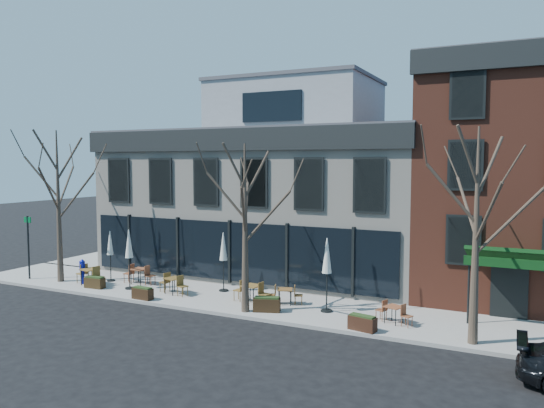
% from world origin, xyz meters
% --- Properties ---
extents(ground, '(120.00, 120.00, 0.00)m').
position_xyz_m(ground, '(0.00, 0.00, 0.00)').
color(ground, black).
rests_on(ground, ground).
extents(sidewalk_front, '(33.50, 4.70, 0.15)m').
position_xyz_m(sidewalk_front, '(3.25, -2.15, 0.07)').
color(sidewalk_front, gray).
rests_on(sidewalk_front, ground).
extents(sidewalk_side, '(4.50, 12.00, 0.15)m').
position_xyz_m(sidewalk_side, '(-11.25, 6.00, 0.07)').
color(sidewalk_side, gray).
rests_on(sidewalk_side, ground).
extents(corner_building, '(18.39, 10.39, 11.10)m').
position_xyz_m(corner_building, '(0.07, 5.07, 4.72)').
color(corner_building, beige).
rests_on(corner_building, ground).
extents(red_brick_building, '(8.20, 11.78, 11.18)m').
position_xyz_m(red_brick_building, '(13.00, 4.98, 5.64)').
color(red_brick_building, brown).
rests_on(red_brick_building, ground).
extents(tree_corner, '(3.93, 3.98, 7.92)m').
position_xyz_m(tree_corner, '(-8.49, -3.20, 4.25)').
color(tree_corner, '#382B21').
rests_on(tree_corner, sidewalk_front).
extents(tree_mid, '(3.50, 3.55, 7.04)m').
position_xyz_m(tree_mid, '(3.01, -3.90, 3.79)').
color(tree_mid, '#382B21').
rests_on(tree_mid, sidewalk_front).
extents(tree_right, '(3.72, 3.77, 7.48)m').
position_xyz_m(tree_right, '(12.01, -3.90, 4.02)').
color(tree_right, '#382B21').
rests_on(tree_right, sidewalk_front).
extents(sign_pole, '(0.50, 0.10, 3.40)m').
position_xyz_m(sign_pole, '(-10.50, -3.50, 2.07)').
color(sign_pole, black).
rests_on(sign_pole, sidewalk_front).
extents(call_box, '(0.26, 0.26, 1.30)m').
position_xyz_m(call_box, '(-7.02, -3.13, 0.84)').
color(call_box, '#0B149A').
rests_on(call_box, sidewalk_front).
extents(cafe_set_0, '(1.98, 0.91, 1.02)m').
position_xyz_m(cafe_set_0, '(-6.47, -3.14, 0.67)').
color(cafe_set_0, brown).
rests_on(cafe_set_0, sidewalk_front).
extents(cafe_set_1, '(1.85, 0.76, 0.97)m').
position_xyz_m(cafe_set_1, '(-4.38, -1.84, 0.65)').
color(cafe_set_1, brown).
rests_on(cafe_set_1, sidewalk_front).
extents(cafe_set_2, '(1.84, 0.89, 0.94)m').
position_xyz_m(cafe_set_2, '(-1.54, -2.76, 0.63)').
color(cafe_set_2, brown).
rests_on(cafe_set_2, sidewalk_front).
extents(cafe_set_3, '(1.89, 0.83, 0.98)m').
position_xyz_m(cafe_set_3, '(2.59, -2.56, 0.65)').
color(cafe_set_3, brown).
rests_on(cafe_set_3, sidewalk_front).
extents(cafe_set_4, '(1.63, 0.95, 0.84)m').
position_xyz_m(cafe_set_4, '(4.03, -2.15, 0.58)').
color(cafe_set_4, brown).
rests_on(cafe_set_4, sidewalk_front).
extents(cafe_set_5, '(1.60, 0.92, 0.83)m').
position_xyz_m(cafe_set_5, '(9.00, -2.80, 0.58)').
color(cafe_set_5, brown).
rests_on(cafe_set_5, sidewalk_front).
extents(umbrella_0, '(0.43, 0.43, 2.67)m').
position_xyz_m(umbrella_0, '(-6.16, -1.99, 2.03)').
color(umbrella_0, black).
rests_on(umbrella_0, sidewalk_front).
extents(umbrella_1, '(0.48, 0.48, 2.97)m').
position_xyz_m(umbrella_1, '(-4.08, -2.91, 2.25)').
color(umbrella_1, black).
rests_on(umbrella_1, sidewalk_front).
extents(umbrella_2, '(0.46, 0.46, 2.88)m').
position_xyz_m(umbrella_2, '(0.34, -1.26, 2.19)').
color(umbrella_2, black).
rests_on(umbrella_2, sidewalk_front).
extents(umbrella_4, '(0.50, 0.50, 3.12)m').
position_xyz_m(umbrella_4, '(6.08, -2.42, 2.35)').
color(umbrella_4, black).
rests_on(umbrella_4, sidewalk_front).
extents(planter_0, '(1.06, 0.47, 0.58)m').
position_xyz_m(planter_0, '(-5.78, -3.54, 0.44)').
color(planter_0, '#312310').
rests_on(planter_0, sidewalk_front).
extents(planter_1, '(1.03, 0.46, 0.56)m').
position_xyz_m(planter_1, '(-2.21, -4.20, 0.43)').
color(planter_1, black).
rests_on(planter_1, sidewalk_front).
extents(planter_2, '(1.21, 0.79, 0.63)m').
position_xyz_m(planter_2, '(3.82, -3.52, 0.46)').
color(planter_2, black).
rests_on(planter_2, sidewalk_front).
extents(planter_3, '(1.11, 0.62, 0.59)m').
position_xyz_m(planter_3, '(8.15, -4.20, 0.44)').
color(planter_3, '#321B10').
rests_on(planter_3, sidewalk_front).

